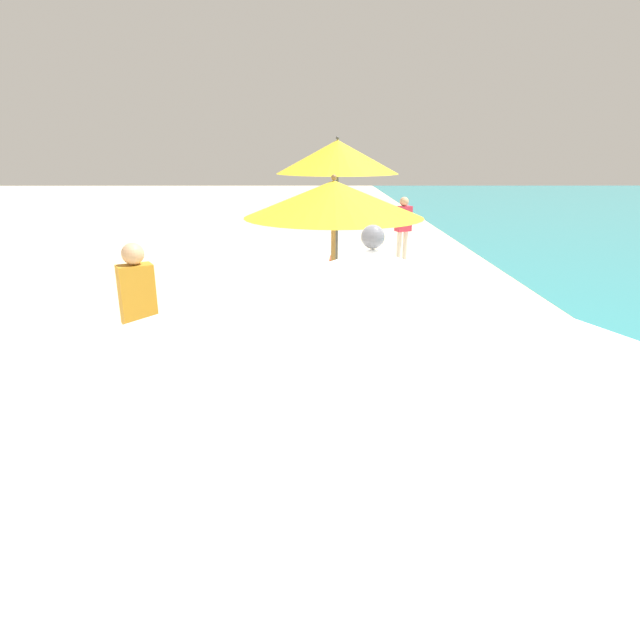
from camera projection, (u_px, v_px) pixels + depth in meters
umbrella_nearest at (370, 333)px, 1.41m from camera, size 2.37×2.37×2.50m
lounger_nearest_shoreside at (448, 582)px, 3.12m from camera, size 1.39×0.86×0.50m
umbrella_second at (334, 199)px, 5.55m from camera, size 1.90×1.90×2.42m
lounger_second_shoreside at (365, 333)px, 7.30m from camera, size 1.51×0.98×0.55m
umbrella_farthest at (337, 157)px, 8.99m from camera, size 2.09×2.09×2.88m
lounger_farthest_shoreside at (362, 274)px, 10.65m from camera, size 1.45×0.69×0.62m
person_walking_near at (138, 305)px, 5.73m from camera, size 0.42×0.37×1.74m
person_walking_mid at (403, 224)px, 12.65m from camera, size 0.42×0.34×1.60m
cooler_box at (255, 319)px, 8.16m from camera, size 0.44×0.57×0.35m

